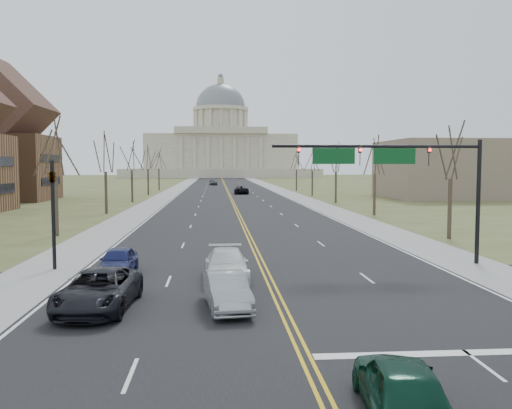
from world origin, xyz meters
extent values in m
plane|color=#4B5229|center=(0.00, 0.00, 0.00)|extent=(600.00, 600.00, 0.00)
cube|color=black|center=(0.00, 110.00, 0.01)|extent=(20.00, 380.00, 0.01)
cube|color=black|center=(0.00, 6.00, 0.01)|extent=(120.00, 14.00, 0.01)
cube|color=gray|center=(-12.00, 110.00, 0.01)|extent=(4.00, 380.00, 0.03)
cube|color=gray|center=(12.00, 110.00, 0.01)|extent=(4.00, 380.00, 0.03)
cube|color=gold|center=(0.00, 110.00, 0.01)|extent=(0.42, 380.00, 0.01)
cube|color=silver|center=(-9.80, 110.00, 0.01)|extent=(0.15, 380.00, 0.01)
cube|color=silver|center=(9.80, 110.00, 0.01)|extent=(0.15, 380.00, 0.01)
cube|color=silver|center=(5.00, -1.00, 0.01)|extent=(9.50, 0.50, 0.01)
cube|color=beige|center=(0.00, 250.00, 2.00)|extent=(90.00, 60.00, 4.00)
cube|color=beige|center=(0.00, 250.00, 12.00)|extent=(70.00, 40.00, 16.00)
cube|color=beige|center=(0.00, 229.50, 21.50)|extent=(42.00, 3.00, 3.00)
cylinder|color=beige|center=(0.00, 250.00, 26.00)|extent=(24.00, 24.00, 12.00)
cylinder|color=beige|center=(0.00, 250.00, 32.80)|extent=(27.00, 27.00, 1.60)
ellipsoid|color=slate|center=(0.00, 250.00, 33.60)|extent=(24.00, 24.00, 22.80)
cylinder|color=beige|center=(0.00, 250.00, 46.50)|extent=(3.20, 3.20, 3.00)
sphere|color=slate|center=(0.00, 250.00, 48.80)|extent=(2.40, 2.40, 2.40)
cylinder|color=black|center=(12.50, 13.50, 3.60)|extent=(0.24, 0.24, 7.20)
cylinder|color=black|center=(6.50, 13.50, 6.80)|extent=(12.00, 0.18, 0.18)
imported|color=black|center=(9.50, 13.50, 6.25)|extent=(0.35, 0.40, 1.10)
sphere|color=#FF0C0C|center=(9.50, 13.35, 6.60)|extent=(0.18, 0.18, 0.18)
imported|color=black|center=(5.50, 13.50, 6.25)|extent=(0.35, 0.40, 1.10)
sphere|color=#FF0C0C|center=(5.50, 13.35, 6.60)|extent=(0.18, 0.18, 0.18)
imported|color=black|center=(2.00, 13.50, 6.25)|extent=(0.35, 0.40, 1.10)
sphere|color=#FF0C0C|center=(2.00, 13.35, 6.60)|extent=(0.18, 0.18, 0.18)
cube|color=#0C4C1E|center=(7.50, 13.50, 6.25)|extent=(2.40, 0.12, 0.90)
cube|color=#0C4C1E|center=(4.00, 13.50, 6.25)|extent=(2.40, 0.12, 0.90)
cylinder|color=black|center=(-11.50, 13.50, 3.00)|extent=(0.20, 0.20, 6.00)
imported|color=black|center=(-11.50, 13.50, 5.20)|extent=(0.32, 0.36, 0.99)
cylinder|color=#31261D|center=(15.50, 24.00, 2.34)|extent=(0.32, 0.32, 4.68)
cylinder|color=#31261D|center=(-15.50, 28.00, 2.48)|extent=(0.32, 0.32, 4.95)
cylinder|color=#31261D|center=(15.50, 44.00, 2.34)|extent=(0.32, 0.32, 4.68)
cylinder|color=#31261D|center=(-15.50, 48.00, 2.48)|extent=(0.32, 0.32, 4.95)
cylinder|color=#31261D|center=(15.50, 64.00, 2.34)|extent=(0.32, 0.32, 4.68)
cylinder|color=#31261D|center=(-15.50, 68.00, 2.48)|extent=(0.32, 0.32, 4.95)
cylinder|color=#31261D|center=(15.50, 84.00, 2.34)|extent=(0.32, 0.32, 4.68)
cylinder|color=#31261D|center=(-15.50, 88.00, 2.48)|extent=(0.32, 0.32, 4.95)
cylinder|color=#31261D|center=(15.50, 104.00, 2.34)|extent=(0.32, 0.32, 4.68)
cylinder|color=#31261D|center=(-15.50, 108.00, 2.48)|extent=(0.32, 0.32, 4.95)
cube|color=black|center=(-29.45, 74.00, 3.15)|extent=(0.10, 9.80, 1.20)
cube|color=black|center=(-29.45, 74.00, 6.83)|extent=(0.10, 9.80, 1.20)
cube|color=#7A6D57|center=(40.00, 76.00, 5.00)|extent=(25.00, 20.00, 10.00)
imported|color=#0B3221|center=(1.52, -4.97, 0.74)|extent=(2.18, 4.45, 1.46)
imported|color=#989CA0|center=(-2.22, 4.62, 0.73)|extent=(2.04, 4.52, 1.44)
imported|color=black|center=(-7.30, 4.91, 0.80)|extent=(2.96, 5.82, 1.58)
imported|color=silver|center=(-2.12, 10.12, 0.77)|extent=(2.19, 5.23, 1.51)
imported|color=#171D52|center=(-7.76, 11.86, 0.73)|extent=(1.75, 4.22, 1.43)
imported|color=black|center=(2.46, 90.73, 0.84)|extent=(2.83, 6.02, 1.66)
imported|color=#45474C|center=(-3.31, 137.73, 0.85)|extent=(2.49, 5.09, 1.67)
camera|label=1|loc=(-2.65, -16.65, 5.75)|focal=38.00mm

